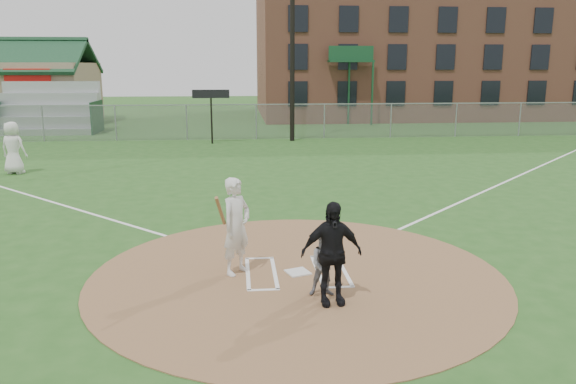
{
  "coord_description": "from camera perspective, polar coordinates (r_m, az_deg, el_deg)",
  "views": [
    {
      "loc": [
        -1.18,
        -10.73,
        4.18
      ],
      "look_at": [
        0.0,
        2.0,
        1.3
      ],
      "focal_mm": 35.0,
      "sensor_mm": 36.0,
      "label": 1
    }
  ],
  "objects": [
    {
      "name": "outfield_fence",
      "position": [
        32.91,
        -3.24,
        7.16
      ],
      "size": [
        56.08,
        0.08,
        2.03
      ],
      "color": "slate",
      "rests_on": "ground"
    },
    {
      "name": "dirt_circle",
      "position": [
        11.58,
        0.92,
        -8.43
      ],
      "size": [
        8.4,
        8.4,
        0.02
      ],
      "primitive_type": "cylinder",
      "color": "#906844",
      "rests_on": "ground"
    },
    {
      "name": "ground",
      "position": [
        11.58,
        0.92,
        -8.47
      ],
      "size": [
        140.0,
        140.0,
        0.0
      ],
      "primitive_type": "plane",
      "color": "#25531C",
      "rests_on": "ground"
    },
    {
      "name": "batter_at_plate",
      "position": [
        11.39,
        -5.27,
        -3.47
      ],
      "size": [
        0.84,
        1.13,
        2.0
      ],
      "color": "silver",
      "rests_on": "dirt_circle"
    },
    {
      "name": "clubhouse",
      "position": [
        46.88,
        -26.68,
        9.19
      ],
      "size": [
        12.2,
        8.71,
        6.23
      ],
      "color": "gray",
      "rests_on": "ground"
    },
    {
      "name": "ondeck_player",
      "position": [
        24.63,
        -26.15,
        4.05
      ],
      "size": [
        1.13,
        0.88,
        2.06
      ],
      "primitive_type": "imported",
      "rotation": [
        0.0,
        0.0,
        2.9
      ],
      "color": "silver",
      "rests_on": "ground"
    },
    {
      "name": "foul_line_third",
      "position": [
        21.63,
        -26.37,
        0.23
      ],
      "size": [
        17.04,
        17.04,
        0.01
      ],
      "primitive_type": "cube",
      "rotation": [
        0.0,
        0.0,
        0.79
      ],
      "color": "white",
      "rests_on": "ground"
    },
    {
      "name": "batters_boxes",
      "position": [
        11.71,
        0.84,
        -8.1
      ],
      "size": [
        2.08,
        1.88,
        0.01
      ],
      "color": "white",
      "rests_on": "dirt_circle"
    },
    {
      "name": "light_pole",
      "position": [
        31.98,
        0.44,
        17.06
      ],
      "size": [
        1.2,
        0.3,
        12.22
      ],
      "color": "black",
      "rests_on": "ground"
    },
    {
      "name": "brick_warehouse",
      "position": [
        51.74,
        14.68,
        15.99
      ],
      "size": [
        30.0,
        17.17,
        15.0
      ],
      "color": "#A55E47",
      "rests_on": "ground"
    },
    {
      "name": "bleachers",
      "position": [
        38.86,
        -23.22,
        7.87
      ],
      "size": [
        6.08,
        3.2,
        3.2
      ],
      "color": "#B7BABF",
      "rests_on": "ground"
    },
    {
      "name": "home_plate",
      "position": [
        11.66,
        1.0,
        -8.15
      ],
      "size": [
        0.56,
        0.56,
        0.03
      ],
      "primitive_type": "cube",
      "rotation": [
        0.0,
        0.0,
        0.34
      ],
      "color": "silver",
      "rests_on": "dirt_circle"
    },
    {
      "name": "scoreboard_sign",
      "position": [
        31.01,
        -7.83,
        9.27
      ],
      "size": [
        2.0,
        0.1,
        2.93
      ],
      "color": "black",
      "rests_on": "ground"
    },
    {
      "name": "catcher",
      "position": [
        10.41,
        3.81,
        -7.3
      ],
      "size": [
        0.62,
        0.49,
        1.22
      ],
      "primitive_type": "imported",
      "rotation": [
        0.0,
        0.0,
        -0.06
      ],
      "color": "gray",
      "rests_on": "dirt_circle"
    },
    {
      "name": "foul_line_first",
      "position": [
        22.59,
        21.6,
        1.15
      ],
      "size": [
        17.04,
        17.04,
        0.01
      ],
      "primitive_type": "cube",
      "rotation": [
        0.0,
        0.0,
        -0.79
      ],
      "color": "white",
      "rests_on": "ground"
    },
    {
      "name": "umpire",
      "position": [
        9.96,
        4.43,
        -6.22
      ],
      "size": [
        1.14,
        0.56,
        1.88
      ],
      "primitive_type": "imported",
      "rotation": [
        0.0,
        0.0,
        0.09
      ],
      "color": "black",
      "rests_on": "dirt_circle"
    }
  ]
}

